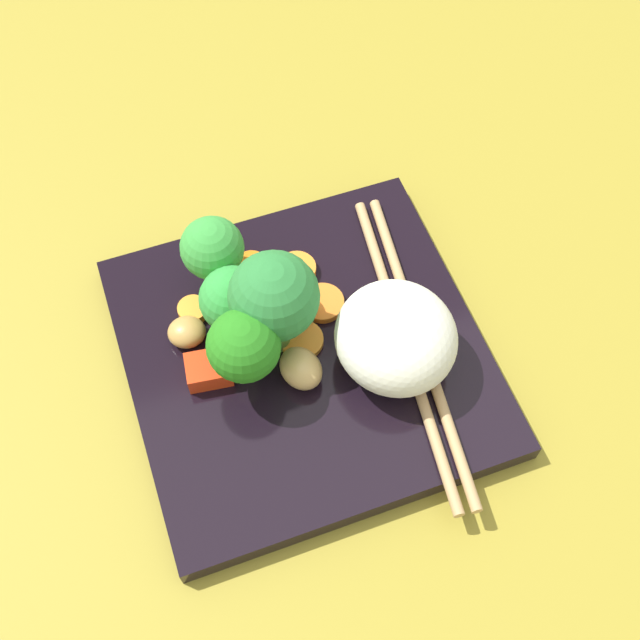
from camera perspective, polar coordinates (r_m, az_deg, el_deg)
ground_plane at (r=56.20cm, az=-1.07°, el=-3.36°), size 110.00×110.00×2.00cm
square_plate at (r=54.60cm, az=-1.10°, el=-2.50°), size 24.38×24.38×1.61cm
rice_mound at (r=51.21cm, az=5.38°, el=-1.24°), size 9.30×9.53×5.82cm
broccoli_floret_0 at (r=52.59cm, az=-6.17°, el=1.42°), size 4.46×4.46×5.39cm
broccoli_floret_1 at (r=54.35cm, az=-7.60°, el=4.94°), size 4.31×4.31×5.98cm
broccoli_floret_2 at (r=49.30cm, az=-5.43°, el=-1.93°), size 4.62×4.62×6.94cm
broccoli_floret_3 at (r=50.03cm, az=-3.27°, el=1.55°), size 5.77×5.77×8.24cm
carrot_slice_0 at (r=57.13cm, az=-4.88°, el=3.76°), size 3.36×3.36×0.67cm
carrot_slice_1 at (r=55.88cm, az=-3.43°, el=1.99°), size 2.55×2.55×0.68cm
carrot_slice_2 at (r=55.37cm, az=0.18°, el=1.21°), size 4.21×4.21×0.56cm
carrot_slice_3 at (r=56.83cm, az=-1.67°, el=3.59°), size 3.43×3.43×0.67cm
carrot_slice_4 at (r=54.02cm, az=-1.02°, el=-1.35°), size 3.99×3.99×0.45cm
carrot_slice_5 at (r=55.68cm, az=-8.97°, el=0.71°), size 2.75×2.75×0.71cm
pepper_chunk_0 at (r=52.74cm, az=-7.82°, el=-3.70°), size 3.07×2.52×1.51cm
chicken_piece_0 at (r=54.31cm, az=-9.39°, el=-0.85°), size 3.00×2.85×1.64cm
chicken_piece_1 at (r=54.32cm, az=-1.89°, el=1.38°), size 4.62×4.46×2.58cm
chicken_piece_2 at (r=51.92cm, az=-1.36°, el=-3.44°), size 3.50×3.84×2.35cm
chopstick_pair at (r=54.10cm, az=6.53°, el=-1.55°), size 3.52×23.94×0.72cm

